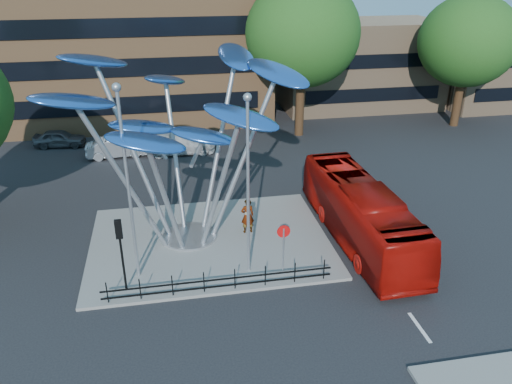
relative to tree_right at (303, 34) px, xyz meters
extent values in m
plane|color=black|center=(-8.00, -22.00, -8.04)|extent=(120.00, 120.00, 0.00)
cube|color=slate|center=(-9.00, -16.00, -7.96)|extent=(12.00, 9.00, 0.15)
cube|color=#A38060|center=(8.00, 8.00, -4.04)|extent=(15.00, 8.00, 8.00)
cube|color=#A38060|center=(22.00, 6.00, -4.54)|extent=(12.00, 8.00, 7.00)
cylinder|color=black|center=(0.00, 0.00, -5.18)|extent=(0.70, 0.70, 5.72)
ellipsoid|color=#1B4513|center=(0.00, 0.00, 0.02)|extent=(8.80, 8.80, 8.10)
cylinder|color=black|center=(14.00, 0.00, -5.51)|extent=(0.70, 0.70, 5.06)
ellipsoid|color=#1B4513|center=(14.00, 0.00, -0.91)|extent=(8.00, 8.00, 7.36)
cylinder|color=#9EA0A5|center=(-10.00, -15.50, -7.83)|extent=(2.80, 2.80, 0.12)
cylinder|color=#9EA0A5|center=(-11.20, -16.10, -3.99)|extent=(0.24, 0.24, 7.80)
ellipsoid|color=blue|center=(-14.40, -17.10, -0.09)|extent=(3.92, 2.95, 1.39)
cylinder|color=#9EA0A5|center=(-10.40, -16.50, -4.69)|extent=(0.24, 0.24, 6.40)
ellipsoid|color=blue|center=(-11.60, -18.70, -1.49)|extent=(3.47, 1.78, 1.31)
cylinder|color=#9EA0A5|center=(-9.40, -16.30, -4.39)|extent=(0.24, 0.24, 7.00)
ellipsoid|color=blue|center=(-7.60, -17.90, -0.89)|extent=(3.81, 3.11, 1.36)
cylinder|color=#9EA0A5|center=(-8.80, -15.50, -3.79)|extent=(0.24, 0.24, 8.20)
ellipsoid|color=blue|center=(-5.40, -15.10, 0.31)|extent=(3.52, 4.06, 1.44)
cylinder|color=#9EA0A5|center=(-9.20, -14.60, -3.59)|extent=(0.24, 0.24, 8.60)
ellipsoid|color=blue|center=(-7.00, -12.60, 0.71)|extent=(2.21, 3.79, 1.39)
cylinder|color=#9EA0A5|center=(-10.20, -14.50, -4.19)|extent=(0.24, 0.24, 7.40)
ellipsoid|color=blue|center=(-10.60, -11.90, -0.49)|extent=(3.02, 3.71, 1.34)
cylinder|color=#9EA0A5|center=(-11.00, -15.10, -3.49)|extent=(0.24, 0.24, 8.80)
ellipsoid|color=blue|center=(-13.80, -13.70, 0.91)|extent=(3.88, 3.60, 1.42)
ellipsoid|color=blue|center=(-11.80, -15.30, -1.89)|extent=(3.40, 1.96, 1.13)
ellipsoid|color=blue|center=(-9.10, -15.90, -2.29)|extent=(3.39, 2.16, 1.11)
cylinder|color=#9EA0A5|center=(-12.50, -18.50, -3.64)|extent=(0.14, 0.14, 8.50)
sphere|color=#9EA0A5|center=(-12.50, -18.50, 0.73)|extent=(0.36, 0.36, 0.36)
cylinder|color=#9EA0A5|center=(-7.50, -19.00, -3.89)|extent=(0.14, 0.14, 8.00)
sphere|color=#9EA0A5|center=(-7.50, -19.00, 0.23)|extent=(0.36, 0.36, 0.36)
cylinder|color=black|center=(-13.00, -19.50, -6.29)|extent=(0.10, 0.10, 3.20)
cube|color=black|center=(-13.00, -19.50, -4.89)|extent=(0.28, 0.18, 0.85)
sphere|color=#FF0C0C|center=(-13.00, -19.50, -4.61)|extent=(0.18, 0.18, 0.18)
cylinder|color=#9EA0A5|center=(-6.00, -19.50, -6.74)|extent=(0.08, 0.08, 2.30)
cylinder|color=red|center=(-6.00, -19.47, -5.74)|extent=(0.60, 0.04, 0.60)
cube|color=white|center=(-6.00, -19.45, -5.74)|extent=(0.42, 0.03, 0.10)
cylinder|color=black|center=(-13.70, -20.30, -7.39)|extent=(0.05, 0.05, 1.00)
cylinder|color=black|center=(-12.36, -20.30, -7.39)|extent=(0.05, 0.05, 1.00)
cylinder|color=black|center=(-11.01, -20.30, -7.39)|extent=(0.05, 0.05, 1.00)
cylinder|color=black|center=(-9.67, -20.30, -7.39)|extent=(0.05, 0.05, 1.00)
cylinder|color=black|center=(-8.33, -20.30, -7.39)|extent=(0.05, 0.05, 1.00)
cylinder|color=black|center=(-6.99, -20.30, -7.39)|extent=(0.05, 0.05, 1.00)
cylinder|color=black|center=(-5.64, -20.30, -7.39)|extent=(0.05, 0.05, 1.00)
cylinder|color=black|center=(-4.30, -20.30, -7.39)|extent=(0.05, 0.05, 1.00)
cube|color=black|center=(-9.00, -20.30, -7.34)|extent=(10.00, 0.06, 0.06)
cube|color=black|center=(-9.00, -20.30, -7.69)|extent=(10.00, 0.06, 0.06)
imported|color=#A50D07|center=(-1.40, -16.99, -6.49)|extent=(2.90, 11.14, 3.09)
imported|color=gray|center=(-6.96, -15.50, -6.92)|extent=(0.75, 0.53, 1.93)
imported|color=#44484D|center=(-18.92, 0.62, -7.38)|extent=(4.01, 1.95, 1.32)
imported|color=#A9ACB1|center=(-14.42, -2.45, -7.31)|extent=(4.50, 1.86, 1.45)
imported|color=silver|center=(-9.92, -2.50, -7.26)|extent=(5.34, 2.20, 1.55)
camera|label=1|loc=(-10.73, -38.12, 5.19)|focal=35.00mm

